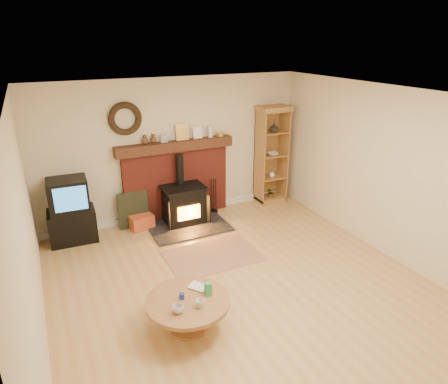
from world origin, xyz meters
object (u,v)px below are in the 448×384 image
wood_stove (184,206)px  curio_cabinet (271,155)px  tv_unit (71,212)px  coffee_table (188,305)px

wood_stove → curio_cabinet: 2.12m
curio_cabinet → tv_unit: bearing=-178.7°
wood_stove → curio_cabinet: curio_cabinet is taller
tv_unit → curio_cabinet: curio_cabinet is taller
wood_stove → curio_cabinet: bearing=8.1°
curio_cabinet → wood_stove: bearing=-171.9°
curio_cabinet → coffee_table: 4.28m
tv_unit → curio_cabinet: (3.93, 0.09, 0.47)m
wood_stove → curio_cabinet: size_ratio=0.70×
tv_unit → curio_cabinet: 3.96m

